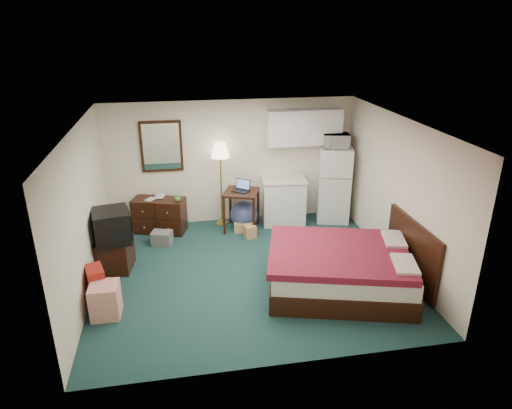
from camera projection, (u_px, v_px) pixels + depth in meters
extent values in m
cube|color=black|center=(250.00, 272.00, 7.63)|extent=(5.00, 4.50, 0.01)
cube|color=beige|center=(249.00, 124.00, 6.69)|extent=(5.00, 4.50, 0.01)
cube|color=beige|center=(231.00, 162.00, 9.21)|extent=(5.00, 0.01, 2.50)
cube|color=beige|center=(282.00, 276.00, 5.10)|extent=(5.00, 0.01, 2.50)
cube|color=beige|center=(83.00, 214.00, 6.75)|extent=(0.01, 4.50, 2.50)
cube|color=beige|center=(397.00, 193.00, 7.57)|extent=(0.01, 4.50, 2.50)
sphere|color=navy|center=(244.00, 215.00, 9.18)|extent=(0.63, 0.63, 0.55)
imported|color=silver|center=(336.00, 139.00, 9.01)|extent=(0.55, 0.36, 0.35)
imported|color=#A98847|center=(147.00, 194.00, 8.83)|extent=(0.13, 0.10, 0.21)
imported|color=#A98847|center=(155.00, 191.00, 8.93)|extent=(0.18, 0.07, 0.25)
imported|color=#5C9749|center=(177.00, 198.00, 8.74)|extent=(0.16, 0.15, 0.12)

